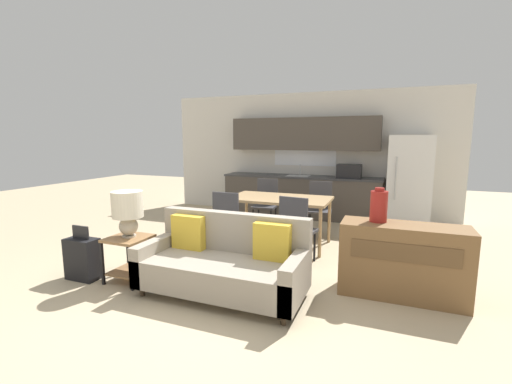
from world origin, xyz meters
TOP-DOWN VIEW (x-y plane):
  - ground_plane at (0.00, 0.00)m, footprint 20.00×20.00m
  - wall_back at (0.00, 4.63)m, footprint 6.40×0.07m
  - kitchen_counter at (0.02, 4.33)m, footprint 3.41×0.65m
  - refrigerator at (2.14, 4.21)m, footprint 0.79×0.78m
  - dining_table at (0.18, 2.19)m, footprint 1.60×0.91m
  - couch at (0.16, 0.27)m, footprint 1.81×0.80m
  - side_table at (-1.05, 0.14)m, footprint 0.46×0.46m
  - table_lamp at (-1.05, 0.16)m, footprint 0.36×0.36m
  - credenza at (1.98, 0.89)m, footprint 1.29×0.46m
  - vase at (1.71, 0.93)m, footprint 0.18×0.18m
  - dining_chair_near_left at (-0.33, 1.41)m, footprint 0.42×0.42m
  - dining_chair_far_right at (0.68, 2.97)m, footprint 0.47×0.47m
  - dining_chair_far_left at (-0.34, 2.98)m, footprint 0.45×0.45m
  - dining_chair_near_right at (0.68, 1.39)m, footprint 0.48×0.48m
  - suitcase at (-1.62, -0.03)m, footprint 0.40×0.22m

SIDE VIEW (x-z plane):
  - ground_plane at x=0.00m, z-range 0.00..0.00m
  - suitcase at x=-1.62m, z-range -0.07..0.59m
  - couch at x=0.16m, z-range -0.09..0.77m
  - side_table at x=-1.05m, z-range 0.09..0.63m
  - credenza at x=1.98m, z-range 0.00..0.80m
  - dining_chair_near_left at x=-0.33m, z-range 0.05..1.00m
  - dining_chair_far_right at x=0.68m, z-range 0.05..1.00m
  - dining_chair_far_left at x=-0.34m, z-range 0.05..1.00m
  - dining_chair_near_right at x=0.68m, z-range 0.05..1.00m
  - dining_table at x=0.18m, z-range 0.32..1.09m
  - kitchen_counter at x=0.02m, z-range -0.23..1.92m
  - table_lamp at x=-1.05m, z-range 0.60..1.15m
  - refrigerator at x=2.14m, z-range 0.00..1.77m
  - vase at x=1.71m, z-range 0.79..1.16m
  - wall_back at x=0.00m, z-range 0.00..2.70m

